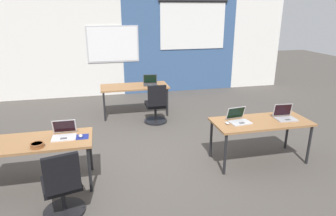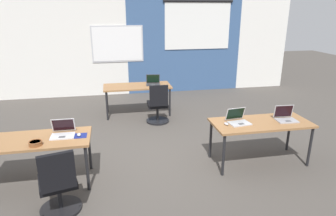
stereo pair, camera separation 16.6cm
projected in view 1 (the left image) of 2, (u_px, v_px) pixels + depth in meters
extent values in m
plane|color=#47423D|center=(151.00, 155.00, 5.24)|extent=(24.00, 24.00, 0.00)
cube|color=silver|center=(126.00, 47.00, 8.68)|extent=(10.00, 0.20, 2.80)
cube|color=#385684|center=(180.00, 46.00, 8.93)|extent=(3.48, 0.01, 2.80)
cube|color=#B7B7BC|center=(113.00, 44.00, 8.46)|extent=(1.48, 0.02, 1.04)
cube|color=white|center=(113.00, 44.00, 8.46)|extent=(1.40, 0.02, 0.96)
cube|color=white|center=(193.00, 26.00, 8.81)|extent=(2.00, 0.02, 1.34)
cylinder|color=black|center=(194.00, 1.00, 8.58)|extent=(2.10, 0.10, 0.10)
cube|color=olive|center=(33.00, 142.00, 4.09)|extent=(1.60, 0.70, 0.04)
cylinder|color=black|center=(90.00, 170.00, 4.09)|extent=(0.04, 0.04, 0.68)
cylinder|color=black|center=(90.00, 151.00, 4.64)|extent=(0.04, 0.04, 0.68)
cube|color=olive|center=(261.00, 122.00, 4.84)|extent=(1.60, 0.70, 0.04)
cylinder|color=black|center=(225.00, 154.00, 4.52)|extent=(0.04, 0.04, 0.68)
cylinder|color=black|center=(309.00, 145.00, 4.83)|extent=(0.04, 0.04, 0.68)
cylinder|color=black|center=(211.00, 139.00, 5.07)|extent=(0.04, 0.04, 0.68)
cylinder|color=black|center=(287.00, 131.00, 5.39)|extent=(0.04, 0.04, 0.68)
cube|color=olive|center=(135.00, 87.00, 7.05)|extent=(1.60, 0.70, 0.04)
cylinder|color=black|center=(104.00, 107.00, 6.73)|extent=(0.04, 0.04, 0.68)
cylinder|color=black|center=(167.00, 102.00, 7.05)|extent=(0.04, 0.04, 0.68)
cylinder|color=black|center=(104.00, 99.00, 7.28)|extent=(0.04, 0.04, 0.68)
cylinder|color=black|center=(162.00, 96.00, 7.60)|extent=(0.04, 0.04, 0.68)
cube|color=#9E9EA3|center=(286.00, 119.00, 4.88)|extent=(0.34, 0.25, 0.02)
cube|color=#4C4C4F|center=(288.00, 120.00, 4.83)|extent=(0.09, 0.07, 0.00)
cube|color=#9E9EA3|center=(283.00, 110.00, 4.96)|extent=(0.33, 0.06, 0.22)
cube|color=black|center=(283.00, 110.00, 4.96)|extent=(0.30, 0.05, 0.19)
cube|color=silver|center=(64.00, 138.00, 4.18)|extent=(0.33, 0.23, 0.02)
cube|color=#4C4C4F|center=(64.00, 138.00, 4.13)|extent=(0.09, 0.06, 0.00)
cube|color=silver|center=(64.00, 126.00, 4.28)|extent=(0.33, 0.08, 0.21)
cube|color=black|center=(64.00, 126.00, 4.27)|extent=(0.30, 0.07, 0.18)
cube|color=navy|center=(81.00, 137.00, 4.21)|extent=(0.22, 0.19, 0.00)
ellipsoid|color=#B2B2B7|center=(81.00, 136.00, 4.21)|extent=(0.07, 0.11, 0.03)
cylinder|color=black|center=(65.00, 211.00, 3.75)|extent=(0.52, 0.52, 0.04)
cylinder|color=black|center=(63.00, 198.00, 3.69)|extent=(0.06, 0.06, 0.34)
cube|color=black|center=(61.00, 184.00, 3.62)|extent=(0.54, 0.54, 0.08)
cube|color=black|center=(62.00, 174.00, 3.33)|extent=(0.40, 0.16, 0.46)
sphere|color=black|center=(62.00, 200.00, 3.95)|extent=(0.04, 0.04, 0.04)
sphere|color=black|center=(84.00, 209.00, 3.79)|extent=(0.04, 0.04, 0.04)
cube|color=#B7B7BC|center=(240.00, 122.00, 4.74)|extent=(0.36, 0.27, 0.02)
cube|color=#4C4C4F|center=(242.00, 123.00, 4.69)|extent=(0.10, 0.07, 0.00)
cube|color=#B7B7BC|center=(236.00, 113.00, 4.83)|extent=(0.34, 0.11, 0.21)
cube|color=black|center=(236.00, 113.00, 4.83)|extent=(0.30, 0.10, 0.19)
ellipsoid|color=#B2B2B7|center=(227.00, 123.00, 4.69)|extent=(0.07, 0.11, 0.03)
cube|color=#333338|center=(150.00, 85.00, 7.10)|extent=(0.36, 0.27, 0.02)
cube|color=#4C4C4F|center=(150.00, 85.00, 7.05)|extent=(0.10, 0.07, 0.00)
cube|color=#333338|center=(150.00, 79.00, 7.19)|extent=(0.33, 0.08, 0.22)
cube|color=black|center=(150.00, 79.00, 7.18)|extent=(0.30, 0.07, 0.19)
cylinder|color=black|center=(156.00, 121.00, 6.77)|extent=(0.52, 0.52, 0.04)
cylinder|color=black|center=(156.00, 113.00, 6.71)|extent=(0.06, 0.06, 0.34)
cube|color=black|center=(155.00, 104.00, 6.65)|extent=(0.45, 0.45, 0.08)
cube|color=black|center=(157.00, 96.00, 6.33)|extent=(0.40, 0.07, 0.46)
sphere|color=black|center=(154.00, 117.00, 6.99)|extent=(0.04, 0.04, 0.04)
sphere|color=black|center=(166.00, 121.00, 6.75)|extent=(0.04, 0.04, 0.04)
sphere|color=black|center=(146.00, 123.00, 6.66)|extent=(0.04, 0.04, 0.04)
cylinder|color=brown|center=(37.00, 145.00, 3.89)|extent=(0.17, 0.17, 0.05)
torus|color=brown|center=(37.00, 144.00, 3.88)|extent=(0.18, 0.18, 0.02)
cylinder|color=gold|center=(37.00, 144.00, 3.89)|extent=(0.14, 0.14, 0.01)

